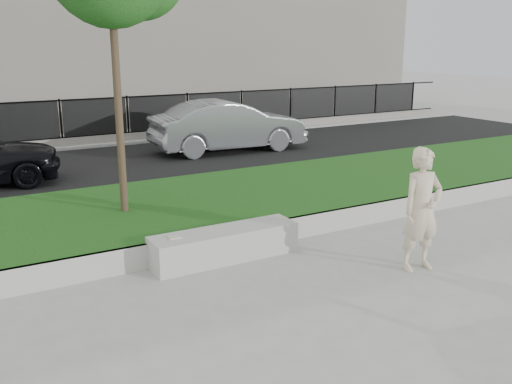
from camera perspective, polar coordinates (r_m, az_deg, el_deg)
ground at (r=8.81m, az=1.89°, el=-7.81°), size 90.00×90.00×0.00m
grass_bank at (r=11.25m, az=-6.21°, el=-1.72°), size 34.00×4.00×0.40m
grass_kerb at (r=9.58m, az=-1.41°, el=-4.63°), size 34.00×0.08×0.40m
street at (r=16.33m, az=-14.10°, el=2.49°), size 34.00×7.00×0.04m
far_pavement at (r=20.62m, az=-17.66°, el=4.86°), size 34.00×3.00×0.12m
iron_fence at (r=19.58m, az=-17.11°, el=5.84°), size 32.00×0.30×1.50m
building_facade at (r=27.28m, az=-21.96°, el=17.22°), size 34.00×10.00×10.00m
stone_bench at (r=9.16m, az=-3.15°, el=-5.25°), size 2.42×0.61×0.50m
man at (r=8.91m, az=16.24°, el=-1.70°), size 0.74×0.53×1.89m
book at (r=8.78m, az=-8.12°, el=-4.49°), size 0.20×0.15×0.02m
car_silver at (r=17.91m, az=-2.77°, el=6.62°), size 4.91×1.99×1.58m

